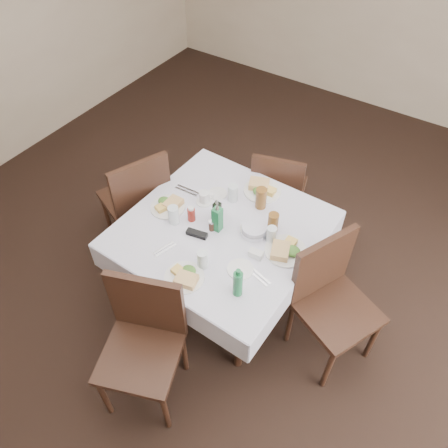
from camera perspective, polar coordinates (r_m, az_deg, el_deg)
name	(u,v)px	position (r m, az deg, el deg)	size (l,w,h in m)	color
ground_plane	(225,292)	(3.73, 0.19, -8.90)	(7.00, 7.00, 0.00)	black
room_shell	(226,118)	(2.50, 0.28, 13.70)	(6.04, 7.04, 2.80)	#C2AC8F
dining_table	(222,234)	(3.22, -0.30, -1.36)	(1.38, 1.38, 0.76)	black
chair_north	(278,188)	(3.83, 7.03, 4.66)	(0.54, 0.54, 0.92)	black
chair_south	(144,335)	(2.89, -10.39, -14.11)	(0.62, 0.62, 1.02)	black
chair_east	(330,294)	(3.09, 13.65, -8.85)	(0.65, 0.65, 1.03)	black
chair_west	(138,198)	(3.69, -11.16, 3.40)	(0.64, 0.64, 1.04)	black
meal_north	(262,189)	(3.42, 4.93, 4.60)	(0.30, 0.30, 0.06)	white
meal_south	(185,276)	(2.86, -5.10, -6.82)	(0.26, 0.26, 0.06)	white
meal_east	(286,250)	(3.01, 8.05, -3.39)	(0.29, 0.29, 0.06)	white
meal_west	(168,205)	(3.31, -7.30, 2.48)	(0.26, 0.26, 0.06)	white
side_plate_a	(218,194)	(3.40, -0.85, 3.98)	(0.15, 0.15, 0.01)	white
side_plate_b	(240,269)	(2.91, 2.14, -5.92)	(0.18, 0.18, 0.01)	white
water_n	(233,193)	(3.31, 1.16, 4.08)	(0.08, 0.08, 0.14)	silver
water_s	(203,259)	(2.88, -2.80, -4.62)	(0.08, 0.08, 0.14)	silver
water_e	(271,235)	(3.04, 6.20, -1.38)	(0.07, 0.07, 0.13)	silver
water_w	(174,215)	(3.16, -6.61, 1.19)	(0.08, 0.08, 0.14)	silver
iced_tea_a	(261,198)	(3.26, 4.86, 3.39)	(0.08, 0.08, 0.17)	brown
iced_tea_b	(273,223)	(3.10, 6.42, 0.19)	(0.08, 0.08, 0.16)	brown
bread_basket	(254,229)	(3.11, 3.96, -0.71)	(0.20, 0.20, 0.07)	silver
oil_cruet_dark	(217,211)	(3.15, -0.91, 1.77)	(0.05, 0.05, 0.20)	black
oil_cruet_green	(217,218)	(3.07, -0.89, 0.76)	(0.06, 0.06, 0.26)	#1B6F3B
ketchup_bottle	(191,214)	(3.18, -4.29, 1.31)	(0.06, 0.06, 0.12)	maroon
salt_shaker	(217,222)	(3.14, -0.93, 0.24)	(0.03, 0.03, 0.08)	white
pepper_shaker	(211,226)	(3.11, -1.65, -0.21)	(0.04, 0.04, 0.09)	#3F2418
coffee_mug	(205,198)	(3.31, -2.54, 3.45)	(0.13, 0.13, 0.09)	white
sunglasses	(197,234)	(3.10, -3.56, -1.28)	(0.16, 0.08, 0.03)	black
green_bottle	(238,283)	(2.72, 1.82, -7.75)	(0.06, 0.06, 0.24)	#1B6F3B
sugar_caddy	(256,254)	(2.97, 4.19, -3.91)	(0.10, 0.06, 0.05)	white
cutlery_n	(267,198)	(3.38, 5.64, 3.36)	(0.11, 0.19, 0.01)	silver
cutlery_s	(164,249)	(3.04, -7.79, -3.30)	(0.09, 0.17, 0.01)	silver
cutlery_e	(259,277)	(2.88, 4.63, -6.90)	(0.18, 0.09, 0.01)	silver
cutlery_w	(187,191)	(3.44, -4.82, 4.37)	(0.20, 0.06, 0.01)	silver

